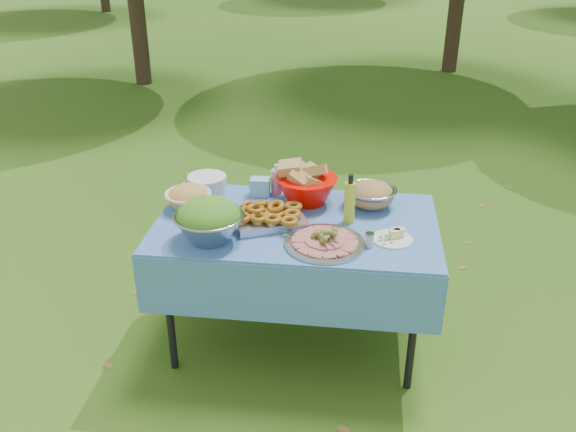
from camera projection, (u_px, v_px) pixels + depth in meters
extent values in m
plane|color=#173C0B|center=(295.00, 339.00, 3.52)|extent=(80.00, 80.00, 0.00)
cube|color=#82D6FA|center=(296.00, 283.00, 3.34)|extent=(1.46, 0.86, 0.76)
cylinder|color=white|center=(207.00, 184.00, 3.49)|extent=(0.29, 0.29, 0.10)
cube|color=#86BCD3|center=(260.00, 187.00, 3.45)|extent=(0.11, 0.09, 0.10)
cylinder|color=pink|center=(277.00, 179.00, 3.45)|extent=(0.08, 0.08, 0.18)
cube|color=#B2B2B7|center=(269.00, 216.00, 3.14)|extent=(0.43, 0.38, 0.08)
cylinder|color=#A4A6AC|center=(325.00, 236.00, 2.94)|extent=(0.50, 0.50, 0.09)
cylinder|color=#B8CE2C|center=(350.00, 199.00, 3.11)|extent=(0.06, 0.06, 0.27)
cylinder|color=white|center=(393.00, 235.00, 2.99)|extent=(0.21, 0.21, 0.06)
cylinder|color=silver|center=(370.00, 240.00, 2.93)|extent=(0.06, 0.06, 0.07)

